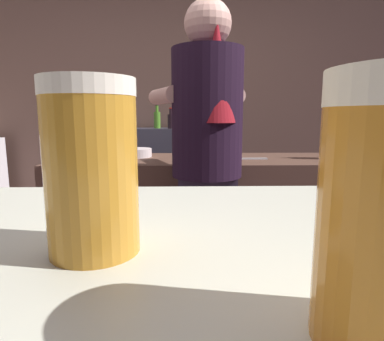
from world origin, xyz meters
name	(u,v)px	position (x,y,z in m)	size (l,w,h in m)	color
wall_back	(174,100)	(0.00, 2.20, 1.35)	(5.20, 0.10, 2.70)	brown
prep_counter	(223,229)	(0.35, 0.77, 0.47)	(2.10, 0.60, 0.93)	brown
back_shelf	(156,183)	(-0.18, 1.92, 0.54)	(0.75, 0.36, 1.07)	#393744
bartender	(207,157)	(0.21, 0.32, 1.00)	(0.50, 0.56, 1.72)	#34283C
knife_block	(335,142)	(1.03, 0.74, 1.04)	(0.10, 0.08, 0.28)	olive
mixing_bowl	(136,153)	(-0.21, 0.86, 0.96)	(0.20, 0.20, 0.05)	silver
chefs_knife	(248,159)	(0.49, 0.72, 0.93)	(0.24, 0.03, 0.01)	silver
pint_glass_far	(92,168)	(0.03, -1.02, 1.16)	(0.07, 0.07, 0.14)	#C48428
bottle_hot_sauce	(187,121)	(0.13, 1.82, 1.15)	(0.06, 0.06, 0.19)	black
bottle_vinegar	(126,120)	(-0.45, 1.94, 1.15)	(0.06, 0.06, 0.20)	#2F598F
bottle_olive_oil	(171,121)	(-0.02, 1.82, 1.15)	(0.06, 0.06, 0.19)	black
bottle_soy	(157,119)	(-0.16, 1.93, 1.16)	(0.06, 0.06, 0.23)	#4E8E29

